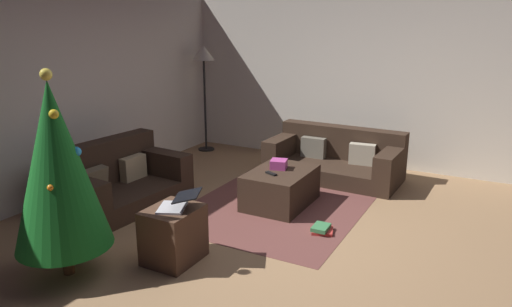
# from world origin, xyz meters

# --- Properties ---
(ground_plane) EXTENTS (6.40, 6.40, 0.00)m
(ground_plane) POSITION_xyz_m (0.00, 0.00, 0.00)
(ground_plane) COLOR #93704C
(rear_partition) EXTENTS (6.40, 0.12, 2.60)m
(rear_partition) POSITION_xyz_m (0.00, 3.14, 1.30)
(rear_partition) COLOR silver
(rear_partition) RESTS_ON ground_plane
(corner_partition) EXTENTS (0.12, 6.40, 2.60)m
(corner_partition) POSITION_xyz_m (3.14, 0.00, 1.30)
(corner_partition) COLOR silver
(corner_partition) RESTS_ON ground_plane
(couch_left) EXTENTS (1.63, 1.04, 0.78)m
(couch_left) POSITION_xyz_m (-0.07, 2.25, 0.29)
(couch_left) COLOR #332319
(couch_left) RESTS_ON ground_plane
(couch_right) EXTENTS (0.97, 1.89, 0.70)m
(couch_right) POSITION_xyz_m (2.25, 0.25, 0.27)
(couch_right) COLOR #332319
(couch_right) RESTS_ON ground_plane
(ottoman) EXTENTS (0.96, 0.67, 0.44)m
(ottoman) POSITION_xyz_m (0.89, 0.49, 0.22)
(ottoman) COLOR #332319
(ottoman) RESTS_ON ground_plane
(gift_box) EXTENTS (0.23, 0.24, 0.11)m
(gift_box) POSITION_xyz_m (0.96, 0.55, 0.49)
(gift_box) COLOR #B23F8C
(gift_box) RESTS_ON ottoman
(tv_remote) EXTENTS (0.11, 0.17, 0.02)m
(tv_remote) POSITION_xyz_m (0.70, 0.53, 0.45)
(tv_remote) COLOR black
(tv_remote) RESTS_ON ottoman
(christmas_tree) EXTENTS (0.83, 0.83, 1.83)m
(christmas_tree) POSITION_xyz_m (-1.52, 1.45, 1.01)
(christmas_tree) COLOR brown
(christmas_tree) RESTS_ON ground_plane
(side_table) EXTENTS (0.52, 0.44, 0.52)m
(side_table) POSITION_xyz_m (-0.87, 0.76, 0.26)
(side_table) COLOR #4C3323
(side_table) RESTS_ON ground_plane
(laptop) EXTENTS (0.43, 0.47, 0.17)m
(laptop) POSITION_xyz_m (-0.85, 0.71, 0.58)
(laptop) COLOR silver
(laptop) RESTS_ON side_table
(book_stack) EXTENTS (0.28, 0.27, 0.08)m
(book_stack) POSITION_xyz_m (0.36, -0.25, 0.04)
(book_stack) COLOR #B7332D
(book_stack) RESTS_ON ground_plane
(corner_lamp) EXTENTS (0.36, 0.36, 1.80)m
(corner_lamp) POSITION_xyz_m (2.60, 2.75, 1.54)
(corner_lamp) COLOR black
(corner_lamp) RESTS_ON ground_plane
(area_rug) EXTENTS (2.60, 2.00, 0.01)m
(area_rug) POSITION_xyz_m (0.89, 0.49, 0.00)
(area_rug) COLOR brown
(area_rug) RESTS_ON ground_plane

